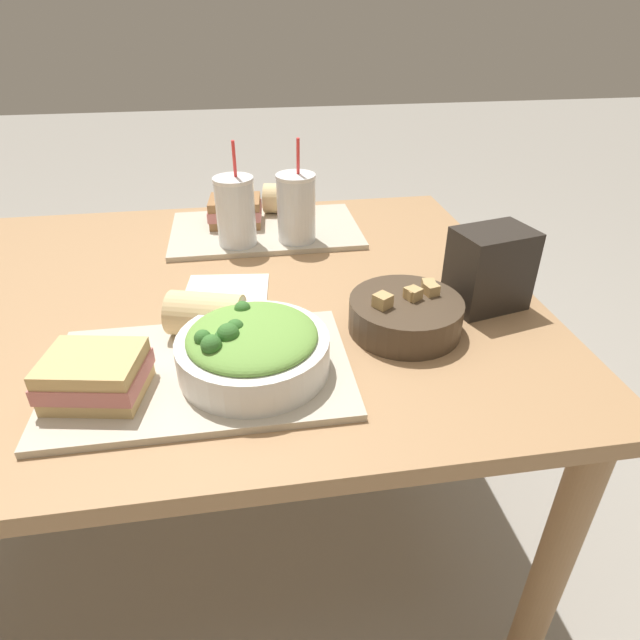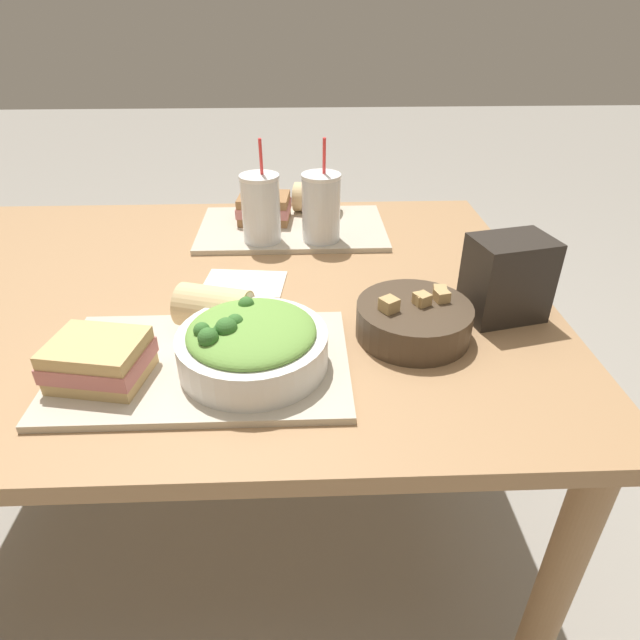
{
  "view_description": "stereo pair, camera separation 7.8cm",
  "coord_description": "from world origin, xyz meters",
  "px_view_note": "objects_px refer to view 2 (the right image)",
  "views": [
    {
      "loc": [
        0.12,
        -0.93,
        1.2
      ],
      "look_at": [
        0.23,
        -0.26,
        0.79
      ],
      "focal_mm": 30.0,
      "sensor_mm": 36.0,
      "label": 1
    },
    {
      "loc": [
        0.2,
        -0.93,
        1.2
      ],
      "look_at": [
        0.23,
        -0.26,
        0.79
      ],
      "focal_mm": 30.0,
      "sensor_mm": 36.0,
      "label": 2
    }
  ],
  "objects_px": {
    "baguette_near": "(215,308)",
    "napkin_folded": "(244,283)",
    "sandwich_far": "(264,208)",
    "drink_cup_red": "(321,210)",
    "drink_cup_dark": "(261,210)",
    "chip_bag": "(507,278)",
    "soup_bowl": "(414,319)",
    "salad_bowl": "(252,343)",
    "baguette_far": "(317,198)",
    "sandwich_near": "(99,360)"
  },
  "relations": [
    {
      "from": "soup_bowl",
      "to": "baguette_near",
      "type": "relative_size",
      "value": 1.41
    },
    {
      "from": "chip_bag",
      "to": "napkin_folded",
      "type": "xyz_separation_m",
      "value": [
        -0.47,
        0.14,
        -0.07
      ]
    },
    {
      "from": "soup_bowl",
      "to": "sandwich_near",
      "type": "height_order",
      "value": "soup_bowl"
    },
    {
      "from": "soup_bowl",
      "to": "sandwich_near",
      "type": "relative_size",
      "value": 1.27
    },
    {
      "from": "sandwich_near",
      "to": "soup_bowl",
      "type": "bearing_deg",
      "value": 24.03
    },
    {
      "from": "baguette_near",
      "to": "napkin_folded",
      "type": "xyz_separation_m",
      "value": [
        0.03,
        0.18,
        -0.05
      ]
    },
    {
      "from": "baguette_near",
      "to": "napkin_folded",
      "type": "bearing_deg",
      "value": 7.62
    },
    {
      "from": "sandwich_near",
      "to": "sandwich_far",
      "type": "height_order",
      "value": "same"
    },
    {
      "from": "sandwich_near",
      "to": "napkin_folded",
      "type": "distance_m",
      "value": 0.36
    },
    {
      "from": "salad_bowl",
      "to": "napkin_folded",
      "type": "bearing_deg",
      "value": 97.59
    },
    {
      "from": "salad_bowl",
      "to": "sandwich_far",
      "type": "relative_size",
      "value": 1.69
    },
    {
      "from": "sandwich_near",
      "to": "chip_bag",
      "type": "relative_size",
      "value": 1.0
    },
    {
      "from": "drink_cup_dark",
      "to": "chip_bag",
      "type": "height_order",
      "value": "drink_cup_dark"
    },
    {
      "from": "baguette_near",
      "to": "drink_cup_red",
      "type": "bearing_deg",
      "value": -10.23
    },
    {
      "from": "soup_bowl",
      "to": "drink_cup_red",
      "type": "relative_size",
      "value": 0.84
    },
    {
      "from": "drink_cup_dark",
      "to": "drink_cup_red",
      "type": "height_order",
      "value": "same"
    },
    {
      "from": "sandwich_far",
      "to": "napkin_folded",
      "type": "relative_size",
      "value": 0.78
    },
    {
      "from": "salad_bowl",
      "to": "baguette_far",
      "type": "distance_m",
      "value": 0.67
    },
    {
      "from": "sandwich_near",
      "to": "chip_bag",
      "type": "xyz_separation_m",
      "value": [
        0.65,
        0.18,
        0.03
      ]
    },
    {
      "from": "baguette_near",
      "to": "sandwich_far",
      "type": "bearing_deg",
      "value": 10.52
    },
    {
      "from": "sandwich_far",
      "to": "drink_cup_red",
      "type": "bearing_deg",
      "value": -37.45
    },
    {
      "from": "sandwich_far",
      "to": "salad_bowl",
      "type": "bearing_deg",
      "value": -83.97
    },
    {
      "from": "baguette_far",
      "to": "chip_bag",
      "type": "distance_m",
      "value": 0.6
    },
    {
      "from": "drink_cup_dark",
      "to": "napkin_folded",
      "type": "xyz_separation_m",
      "value": [
        -0.03,
        -0.19,
        -0.08
      ]
    },
    {
      "from": "salad_bowl",
      "to": "soup_bowl",
      "type": "relative_size",
      "value": 1.18
    },
    {
      "from": "salad_bowl",
      "to": "sandwich_near",
      "type": "distance_m",
      "value": 0.22
    },
    {
      "from": "baguette_near",
      "to": "sandwich_far",
      "type": "distance_m",
      "value": 0.5
    },
    {
      "from": "sandwich_far",
      "to": "drink_cup_red",
      "type": "distance_m",
      "value": 0.19
    },
    {
      "from": "soup_bowl",
      "to": "chip_bag",
      "type": "distance_m",
      "value": 0.19
    },
    {
      "from": "sandwich_near",
      "to": "drink_cup_red",
      "type": "height_order",
      "value": "drink_cup_red"
    },
    {
      "from": "napkin_folded",
      "to": "sandwich_near",
      "type": "bearing_deg",
      "value": -119.86
    },
    {
      "from": "sandwich_near",
      "to": "chip_bag",
      "type": "bearing_deg",
      "value": 25.68
    },
    {
      "from": "sandwich_far",
      "to": "baguette_near",
      "type": "bearing_deg",
      "value": -91.57
    },
    {
      "from": "sandwich_near",
      "to": "sandwich_far",
      "type": "relative_size",
      "value": 1.13
    },
    {
      "from": "sandwich_near",
      "to": "chip_bag",
      "type": "height_order",
      "value": "chip_bag"
    },
    {
      "from": "salad_bowl",
      "to": "drink_cup_red",
      "type": "height_order",
      "value": "drink_cup_red"
    },
    {
      "from": "salad_bowl",
      "to": "sandwich_far",
      "type": "distance_m",
      "value": 0.6
    },
    {
      "from": "drink_cup_red",
      "to": "chip_bag",
      "type": "bearing_deg",
      "value": -46.82
    },
    {
      "from": "sandwich_near",
      "to": "chip_bag",
      "type": "distance_m",
      "value": 0.67
    },
    {
      "from": "soup_bowl",
      "to": "baguette_far",
      "type": "relative_size",
      "value": 1.53
    },
    {
      "from": "baguette_far",
      "to": "drink_cup_red",
      "type": "xyz_separation_m",
      "value": [
        0.0,
        -0.18,
        0.03
      ]
    },
    {
      "from": "soup_bowl",
      "to": "baguette_far",
      "type": "bearing_deg",
      "value": 103.85
    },
    {
      "from": "soup_bowl",
      "to": "drink_cup_red",
      "type": "xyz_separation_m",
      "value": [
        -0.14,
        0.39,
        0.05
      ]
    },
    {
      "from": "sandwich_far",
      "to": "drink_cup_red",
      "type": "xyz_separation_m",
      "value": [
        0.13,
        -0.12,
        0.04
      ]
    },
    {
      "from": "drink_cup_dark",
      "to": "chip_bag",
      "type": "relative_size",
      "value": 1.51
    },
    {
      "from": "sandwich_near",
      "to": "baguette_far",
      "type": "bearing_deg",
      "value": 74.31
    },
    {
      "from": "sandwich_near",
      "to": "sandwich_far",
      "type": "bearing_deg",
      "value": 82.38
    },
    {
      "from": "soup_bowl",
      "to": "drink_cup_red",
      "type": "bearing_deg",
      "value": 109.53
    },
    {
      "from": "chip_bag",
      "to": "baguette_near",
      "type": "bearing_deg",
      "value": 171.76
    },
    {
      "from": "soup_bowl",
      "to": "chip_bag",
      "type": "height_order",
      "value": "chip_bag"
    }
  ]
}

